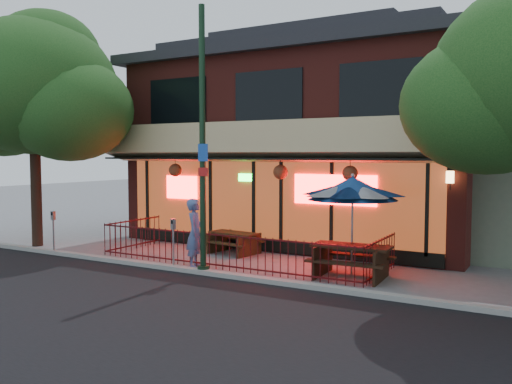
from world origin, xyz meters
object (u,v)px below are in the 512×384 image
(pedestrian, at_px, (195,233))
(parking_meter_near, at_px, (173,235))
(parking_meter_far, at_px, (53,225))
(patio_umbrella, at_px, (353,188))
(street_light, at_px, (203,155))
(picnic_table_right, at_px, (351,256))
(street_tree_left, at_px, (36,80))
(picnic_table_left, at_px, (234,240))

(pedestrian, relative_size, parking_meter_near, 1.38)
(parking_meter_far, bearing_deg, parking_meter_near, 0.97)
(patio_umbrella, relative_size, pedestrian, 1.38)
(street_light, xyz_separation_m, picnic_table_right, (3.59, 1.43, -2.59))
(street_tree_left, distance_m, picnic_table_right, 12.19)
(pedestrian, bearing_deg, street_light, -149.54)
(pedestrian, bearing_deg, street_tree_left, 66.65)
(parking_meter_near, relative_size, parking_meter_far, 1.02)
(parking_meter_far, bearing_deg, pedestrian, 6.49)
(parking_meter_far, bearing_deg, picnic_table_left, 30.29)
(street_light, bearing_deg, street_tree_left, 173.96)
(patio_umbrella, bearing_deg, picnic_table_right, -72.20)
(street_light, distance_m, pedestrian, 2.33)
(picnic_table_left, bearing_deg, parking_meter_near, -94.09)
(street_tree_left, height_order, parking_meter_near, street_tree_left)
(street_light, relative_size, picnic_table_right, 3.39)
(parking_meter_near, bearing_deg, pedestrian, 53.38)
(street_tree_left, distance_m, parking_meter_far, 5.12)
(street_tree_left, distance_m, pedestrian, 8.30)
(pedestrian, bearing_deg, picnic_table_right, -98.51)
(picnic_table_right, distance_m, parking_meter_far, 9.45)
(street_light, distance_m, street_tree_left, 7.91)
(picnic_table_left, distance_m, picnic_table_right, 4.60)
(parking_meter_near, bearing_deg, picnic_table_left, 85.91)
(patio_umbrella, height_order, pedestrian, patio_umbrella)
(street_light, distance_m, parking_meter_near, 2.42)
(parking_meter_far, bearing_deg, street_tree_left, 153.35)
(picnic_table_right, relative_size, pedestrian, 1.07)
(street_tree_left, height_order, picnic_table_right, street_tree_left)
(patio_umbrella, bearing_deg, pedestrian, -161.61)
(picnic_table_right, bearing_deg, parking_meter_near, -162.69)
(parking_meter_near, bearing_deg, picnic_table_right, 17.31)
(street_tree_left, bearing_deg, parking_meter_far, -26.65)
(picnic_table_right, bearing_deg, patio_umbrella, 107.80)
(parking_meter_near, height_order, parking_meter_far, parking_meter_near)
(street_light, xyz_separation_m, street_tree_left, (-7.46, 0.79, 2.52))
(street_tree_left, xyz_separation_m, pedestrian, (6.83, -0.29, -4.71))
(street_light, relative_size, parking_meter_far, 5.12)
(street_tree_left, height_order, picnic_table_left, street_tree_left)
(street_light, xyz_separation_m, pedestrian, (-0.63, 0.50, -2.18))
(picnic_table_left, relative_size, picnic_table_right, 0.85)
(picnic_table_left, height_order, picnic_table_right, picnic_table_right)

